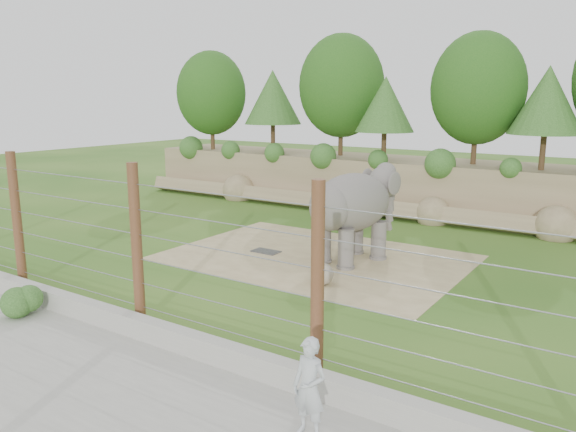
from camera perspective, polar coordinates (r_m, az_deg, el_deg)
The scene contains 11 objects.
ground at distance 17.55m, azimuth -3.64°, elevation -6.24°, with size 90.00×90.00×0.00m, color #295817.
back_embankment at distance 27.67m, azimuth 13.55°, elevation 8.46°, with size 30.00×5.52×8.77m.
dirt_patch at distance 19.66m, azimuth 2.84°, elevation -4.21°, with size 10.00×7.00×0.02m, color #A08A5E.
drain_grate at distance 20.30m, azimuth -2.26°, elevation -3.61°, with size 1.00×0.60×0.03m, color #262628.
elephant at distance 19.00m, azimuth 6.50°, elevation 0.03°, with size 1.67×3.89×3.15m, color #67605C, non-canonical shape.
stone_ball at distance 16.72m, azimuth 3.51°, elevation -5.90°, with size 0.67×0.67×0.67m, color gray.
retaining_wall at distance 14.07m, azimuth -16.28°, elevation -10.31°, with size 26.00×0.35×0.50m, color #9F9D94.
walkway at distance 13.10m, azimuth -23.08°, elevation -13.69°, with size 26.00×4.00×0.01m, color #9F9D94.
barrier_fence at distance 13.83m, azimuth -15.12°, elevation -2.98°, with size 20.26×0.26×4.00m.
walkway_shrub at distance 15.89m, azimuth -25.53°, elevation -7.81°, with size 0.80×0.80×0.80m, color #27501B.
zookeeper at distance 9.49m, azimuth 2.19°, elevation -17.06°, with size 0.62×0.41×1.70m, color #A9AEB2.
Camera 1 is at (10.15, -13.24, 5.44)m, focal length 35.00 mm.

